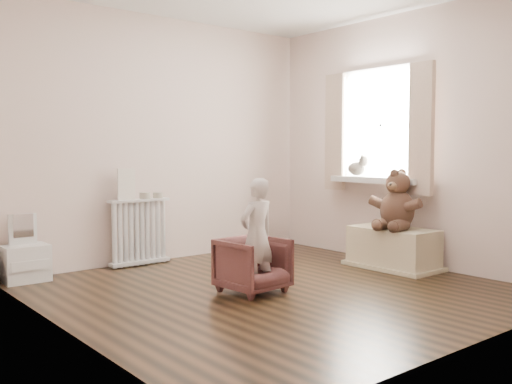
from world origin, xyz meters
TOP-DOWN VIEW (x-y plane):
  - floor at (0.00, 0.00)m, footprint 3.60×3.60m
  - back_wall at (0.00, 1.80)m, footprint 3.60×0.02m
  - front_wall at (0.00, -1.80)m, footprint 3.60×0.02m
  - left_wall at (-1.80, 0.00)m, footprint 0.02×3.60m
  - right_wall at (1.80, 0.00)m, footprint 0.02×3.60m
  - window at (1.76, 0.30)m, footprint 0.03×0.90m
  - window_sill at (1.67, 0.30)m, footprint 0.22×1.10m
  - curtain_left at (1.65, -0.27)m, footprint 0.06×0.26m
  - curtain_right at (1.65, 0.87)m, footprint 0.06×0.26m
  - radiator at (-0.40, 1.68)m, footprint 0.65×0.12m
  - paper_doll at (-0.54, 1.68)m, footprint 0.19×0.02m
  - tin_a at (-0.33, 1.68)m, footprint 0.11×0.11m
  - tin_b at (-0.18, 1.68)m, footprint 0.10×0.10m
  - toy_vanity at (-1.55, 1.65)m, footprint 0.39×0.28m
  - armchair at (-0.21, 0.05)m, footprint 0.53×0.54m
  - child at (-0.21, 0.00)m, footprint 0.36×0.25m
  - toy_bench at (1.52, -0.06)m, footprint 0.45×0.86m
  - teddy_bear at (1.49, -0.12)m, footprint 0.53×0.44m
  - plush_cat at (1.66, 0.55)m, footprint 0.23×0.31m

SIDE VIEW (x-z plane):
  - floor at x=0.00m, z-range -0.01..0.01m
  - toy_bench at x=1.52m, z-range 0.00..0.40m
  - armchair at x=-0.21m, z-range 0.00..0.46m
  - toy_vanity at x=-1.55m, z-range -0.03..0.58m
  - radiator at x=-0.40m, z-range 0.05..0.73m
  - child at x=-0.21m, z-range 0.02..0.95m
  - teddy_bear at x=1.49m, z-range 0.38..0.96m
  - tin_b at x=-0.18m, z-range 0.68..0.74m
  - tin_a at x=-0.33m, z-range 0.68..0.75m
  - paper_doll at x=-0.54m, z-range 0.68..1.00m
  - window_sill at x=1.67m, z-range 0.84..0.90m
  - plush_cat at x=1.66m, z-range 0.88..1.12m
  - back_wall at x=0.00m, z-range 0.00..2.60m
  - front_wall at x=0.00m, z-range 0.00..2.60m
  - left_wall at x=-1.80m, z-range 0.00..2.60m
  - right_wall at x=1.80m, z-range 0.00..2.60m
  - curtain_left at x=1.65m, z-range 0.74..2.04m
  - curtain_right at x=1.65m, z-range 0.74..2.04m
  - window at x=1.76m, z-range 0.90..2.00m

